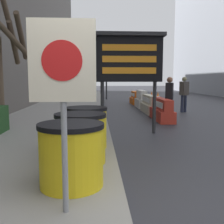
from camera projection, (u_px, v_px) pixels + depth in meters
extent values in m
cylinder|color=#4C3D2D|center=(14.00, 44.00, 7.48)|extent=(0.25, 1.08, 1.15)
cylinder|color=#4C3D2D|center=(10.00, 25.00, 7.33)|extent=(0.19, 0.98, 1.32)
cylinder|color=#4C3D2D|center=(21.00, 37.00, 7.53)|extent=(0.33, 1.49, 1.18)
cylinder|color=#4C3D2D|center=(10.00, 36.00, 7.01)|extent=(0.80, 1.26, 1.10)
cylinder|color=yellow|center=(71.00, 157.00, 3.36)|extent=(0.81, 0.81, 0.76)
cylinder|color=black|center=(71.00, 126.00, 3.31)|extent=(0.85, 0.85, 0.06)
cylinder|color=yellow|center=(81.00, 140.00, 4.30)|extent=(0.81, 0.81, 0.76)
cylinder|color=black|center=(80.00, 115.00, 4.25)|extent=(0.85, 0.85, 0.06)
cylinder|color=yellow|center=(86.00, 129.00, 5.25)|extent=(0.81, 0.81, 0.76)
cylinder|color=black|center=(86.00, 109.00, 5.20)|extent=(0.85, 0.85, 0.06)
cylinder|color=gray|center=(64.00, 139.00, 2.63)|extent=(0.06, 0.06, 1.54)
cube|color=beige|center=(62.00, 61.00, 2.51)|extent=(0.65, 0.04, 0.79)
cylinder|color=red|center=(62.00, 61.00, 2.49)|extent=(0.39, 0.01, 0.39)
cylinder|color=#28282B|center=(102.00, 108.00, 7.34)|extent=(0.10, 0.10, 1.46)
cylinder|color=#28282B|center=(154.00, 108.00, 7.43)|extent=(0.10, 0.10, 1.46)
cube|color=black|center=(129.00, 59.00, 7.22)|extent=(1.84, 0.24, 1.23)
cube|color=#28282B|center=(129.00, 34.00, 7.06)|extent=(1.96, 0.34, 0.10)
cube|color=orange|center=(130.00, 47.00, 7.05)|extent=(1.48, 0.02, 0.17)
cube|color=orange|center=(129.00, 59.00, 7.09)|extent=(1.48, 0.02, 0.17)
cube|color=orange|center=(129.00, 71.00, 7.13)|extent=(1.48, 0.02, 0.17)
cube|color=red|center=(162.00, 115.00, 9.84)|extent=(0.55, 1.92, 0.41)
cube|color=red|center=(162.00, 104.00, 9.79)|extent=(0.33, 1.92, 0.41)
cube|color=white|center=(157.00, 104.00, 9.78)|extent=(0.02, 1.54, 0.21)
cube|color=beige|center=(150.00, 108.00, 12.12)|extent=(0.55, 2.03, 0.41)
cube|color=beige|center=(150.00, 100.00, 12.07)|extent=(0.33, 2.03, 0.41)
cube|color=white|center=(146.00, 100.00, 12.06)|extent=(0.02, 1.63, 0.20)
cube|color=silver|center=(141.00, 103.00, 14.34)|extent=(0.54, 1.63, 0.47)
cube|color=silver|center=(142.00, 95.00, 14.28)|extent=(0.33, 1.63, 0.47)
cube|color=white|center=(138.00, 95.00, 14.27)|extent=(0.02, 1.30, 0.23)
cube|color=orange|center=(136.00, 101.00, 16.47)|extent=(0.58, 1.70, 0.39)
cube|color=orange|center=(136.00, 95.00, 16.42)|extent=(0.35, 1.70, 0.39)
cube|color=white|center=(133.00, 95.00, 16.41)|extent=(0.02, 1.36, 0.19)
cube|color=black|center=(158.00, 104.00, 16.48)|extent=(0.43, 0.43, 0.04)
cone|color=orange|center=(158.00, 97.00, 16.43)|extent=(0.35, 0.35, 0.73)
cylinder|color=white|center=(158.00, 97.00, 16.43)|extent=(0.20, 0.20, 0.10)
cube|color=black|center=(151.00, 102.00, 18.00)|extent=(0.41, 0.41, 0.04)
cone|color=orange|center=(152.00, 96.00, 17.96)|extent=(0.33, 0.33, 0.69)
cylinder|color=white|center=(152.00, 96.00, 17.95)|extent=(0.19, 0.19, 0.10)
cylinder|color=#2D2D30|center=(106.00, 71.00, 20.02)|extent=(0.12, 0.12, 4.36)
cube|color=#23281E|center=(106.00, 47.00, 19.64)|extent=(0.28, 0.28, 0.84)
sphere|color=#360605|center=(106.00, 43.00, 19.46)|extent=(0.15, 0.15, 0.15)
sphere|color=#392C06|center=(106.00, 47.00, 19.49)|extent=(0.15, 0.15, 0.15)
sphere|color=green|center=(106.00, 51.00, 19.52)|extent=(0.15, 0.15, 0.15)
cylinder|color=#23283D|center=(182.00, 104.00, 12.31)|extent=(0.13, 0.13, 0.80)
cylinder|color=#23283D|center=(185.00, 104.00, 12.32)|extent=(0.13, 0.13, 0.80)
cube|color=#47423D|center=(184.00, 88.00, 12.22)|extent=(0.34, 0.48, 0.63)
sphere|color=#89845B|center=(184.00, 79.00, 12.17)|extent=(0.22, 0.22, 0.22)
cylinder|color=#514C42|center=(167.00, 110.00, 9.92)|extent=(0.13, 0.13, 0.79)
cylinder|color=#514C42|center=(171.00, 110.00, 9.92)|extent=(0.13, 0.13, 0.79)
cube|color=black|center=(169.00, 91.00, 9.83)|extent=(0.40, 0.49, 0.62)
sphere|color=#9A6347|center=(170.00, 80.00, 9.78)|extent=(0.22, 0.22, 0.22)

